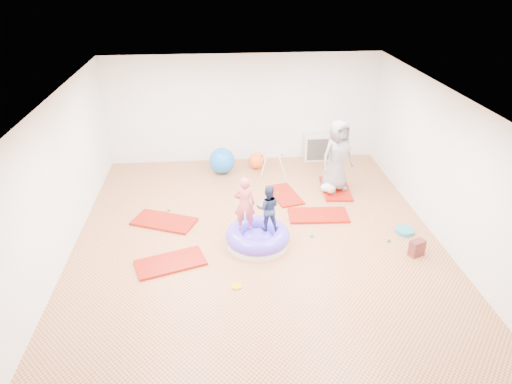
{
  "coord_description": "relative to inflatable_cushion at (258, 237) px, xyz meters",
  "views": [
    {
      "loc": [
        -0.69,
        -7.39,
        4.92
      ],
      "look_at": [
        0.0,
        0.3,
        0.9
      ],
      "focal_mm": 32.0,
      "sensor_mm": 36.0,
      "label": 1
    }
  ],
  "objects": [
    {
      "name": "adult_caregiver",
      "position": [
        2.01,
        2.08,
        0.73
      ],
      "size": [
        0.95,
        0.79,
        1.66
      ],
      "primitive_type": "imported",
      "rotation": [
        0.0,
        0.0,
        0.37
      ],
      "color": "gray",
      "rests_on": "gym_mat_rear_right"
    },
    {
      "name": "ball_pit_balls",
      "position": [
        0.61,
        0.95,
        -0.12
      ],
      "size": [
        4.39,
        2.21,
        0.06
      ],
      "color": "green",
      "rests_on": "ground"
    },
    {
      "name": "exercise_ball_orange",
      "position": [
        0.3,
        3.51,
        0.06
      ],
      "size": [
        0.42,
        0.42,
        0.42
      ],
      "primitive_type": "sphere",
      "color": "orange",
      "rests_on": "ground"
    },
    {
      "name": "gym_mat_mid_left",
      "position": [
        -1.85,
        0.96,
        -0.12
      ],
      "size": [
        1.42,
        1.08,
        0.05
      ],
      "primitive_type": "cube",
      "rotation": [
        0.0,
        0.0,
        -0.4
      ],
      "color": "#A20F00",
      "rests_on": "ground"
    },
    {
      "name": "room",
      "position": [
        0.01,
        0.13,
        1.25
      ],
      "size": [
        7.01,
        8.01,
        2.81
      ],
      "color": "tan",
      "rests_on": "ground"
    },
    {
      "name": "exercise_ball_blue",
      "position": [
        -0.59,
        3.31,
        0.18
      ],
      "size": [
        0.65,
        0.65,
        0.65
      ],
      "primitive_type": "sphere",
      "color": "blue",
      "rests_on": "ground"
    },
    {
      "name": "gym_mat_rear_right",
      "position": [
        2.05,
        2.11,
        -0.12
      ],
      "size": [
        0.72,
        1.29,
        0.05
      ],
      "primitive_type": "cube",
      "rotation": [
        0.0,
        0.0,
        1.49
      ],
      "color": "#A20F00",
      "rests_on": "ground"
    },
    {
      "name": "inflatable_cushion",
      "position": [
        0.0,
        0.0,
        0.0
      ],
      "size": [
        1.22,
        1.22,
        0.38
      ],
      "rotation": [
        0.0,
        0.0,
        0.35
      ],
      "color": "white",
      "rests_on": "ground"
    },
    {
      "name": "balance_disc",
      "position": [
        2.96,
        0.14,
        -0.11
      ],
      "size": [
        0.37,
        0.37,
        0.08
      ],
      "primitive_type": "cylinder",
      "color": "teal",
      "rests_on": "ground"
    },
    {
      "name": "cube_shelf",
      "position": [
        1.96,
        3.92,
        0.2
      ],
      "size": [
        0.69,
        0.34,
        0.69
      ],
      "color": "beige",
      "rests_on": "ground"
    },
    {
      "name": "infant",
      "position": [
        1.83,
        1.89,
        0.02
      ],
      "size": [
        0.38,
        0.39,
        0.22
      ],
      "color": "#B5D9F2",
      "rests_on": "gym_mat_rear_right"
    },
    {
      "name": "child_pink",
      "position": [
        -0.24,
        0.08,
        0.75
      ],
      "size": [
        0.41,
        0.28,
        1.09
      ],
      "primitive_type": "imported",
      "rotation": [
        0.0,
        0.0,
        3.08
      ],
      "color": "#C8545A",
      "rests_on": "inflatable_cushion"
    },
    {
      "name": "infant_play_gym",
      "position": [
        0.65,
        3.16,
        0.19
      ],
      "size": [
        0.66,
        0.62,
        0.5
      ],
      "rotation": [
        0.0,
        0.0,
        0.02
      ],
      "color": "beige",
      "rests_on": "ground"
    },
    {
      "name": "gym_mat_right",
      "position": [
        1.38,
        0.93,
        -0.12
      ],
      "size": [
        1.28,
        0.69,
        0.05
      ],
      "primitive_type": "cube",
      "rotation": [
        0.0,
        0.0,
        -0.06
      ],
      "color": "#A20F00",
      "rests_on": "ground"
    },
    {
      "name": "backpack",
      "position": [
        2.87,
        -0.62,
        0.01
      ],
      "size": [
        0.31,
        0.26,
        0.31
      ],
      "primitive_type": "cube",
      "rotation": [
        0.0,
        0.0,
        0.39
      ],
      "color": "maroon",
      "rests_on": "ground"
    },
    {
      "name": "yellow_toy",
      "position": [
        -0.47,
        -1.24,
        -0.14
      ],
      "size": [
        0.18,
        0.18,
        0.03
      ],
      "primitive_type": "cylinder",
      "color": "#F8A700",
      "rests_on": "ground"
    },
    {
      "name": "child_navy",
      "position": [
        0.2,
        0.04,
        0.65
      ],
      "size": [
        0.47,
        0.39,
        0.91
      ],
      "primitive_type": "imported",
      "rotation": [
        0.0,
        0.0,
        3.04
      ],
      "color": "navy",
      "rests_on": "inflatable_cushion"
    },
    {
      "name": "gym_mat_front_left",
      "position": [
        -1.61,
        -0.49,
        -0.12
      ],
      "size": [
        1.34,
        0.96,
        0.05
      ],
      "primitive_type": "cube",
      "rotation": [
        0.0,
        0.0,
        0.32
      ],
      "color": "#A20F00",
      "rests_on": "ground"
    },
    {
      "name": "gym_mat_center_back",
      "position": [
        0.81,
        1.91,
        -0.13
      ],
      "size": [
        0.78,
        1.18,
        0.04
      ],
      "primitive_type": "cube",
      "rotation": [
        0.0,
        0.0,
        1.81
      ],
      "color": "#A20F00",
      "rests_on": "ground"
    }
  ]
}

